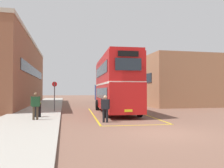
% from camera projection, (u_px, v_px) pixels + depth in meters
% --- Properties ---
extents(ground_plane, '(135.60, 135.60, 0.00)m').
position_uv_depth(ground_plane, '(105.00, 108.00, 24.30)').
color(ground_plane, brown).
extents(sidewalk_left, '(4.00, 57.60, 0.14)m').
position_uv_depth(sidewalk_left, '(43.00, 107.00, 25.30)').
color(sidewalk_left, '#A39E93').
rests_on(sidewalk_left, ground).
extents(brick_building_left, '(5.44, 25.25, 8.24)m').
position_uv_depth(brick_building_left, '(12.00, 73.00, 29.15)').
color(brick_building_left, brown).
rests_on(brick_building_left, ground).
extents(depot_building_right, '(8.17, 17.14, 6.16)m').
position_uv_depth(depot_building_right, '(161.00, 82.00, 33.06)').
color(depot_building_right, '#AD7A56').
rests_on(depot_building_right, ground).
extents(double_decker_bus, '(3.20, 10.04, 4.75)m').
position_uv_depth(double_decker_bus, '(115.00, 84.00, 19.44)').
color(double_decker_bus, black).
rests_on(double_decker_bus, ground).
extents(single_deck_bus, '(3.64, 9.58, 3.02)m').
position_uv_depth(single_deck_bus, '(110.00, 92.00, 35.72)').
color(single_deck_bus, black).
rests_on(single_deck_bus, ground).
extents(pedestrian_boarding, '(0.51, 0.39, 1.62)m').
position_uv_depth(pedestrian_boarding, '(105.00, 107.00, 13.69)').
color(pedestrian_boarding, black).
rests_on(pedestrian_boarding, ground).
extents(pedestrian_waiting_near, '(0.56, 0.28, 1.65)m').
position_uv_depth(pedestrian_waiting_near, '(36.00, 104.00, 13.81)').
color(pedestrian_waiting_near, '#473828').
rests_on(pedestrian_waiting_near, sidewalk_left).
extents(litter_bin, '(0.44, 0.44, 0.94)m').
position_uv_depth(litter_bin, '(38.00, 110.00, 15.26)').
color(litter_bin, black).
rests_on(litter_bin, sidewalk_left).
extents(bus_stop_sign, '(0.44, 0.12, 2.56)m').
position_uv_depth(bus_stop_sign, '(54.00, 93.00, 19.94)').
color(bus_stop_sign, '#4C4C51').
rests_on(bus_stop_sign, sidewalk_left).
extents(bay_marking_yellow, '(4.82, 12.14, 0.01)m').
position_uv_depth(bay_marking_yellow, '(120.00, 115.00, 17.52)').
color(bay_marking_yellow, gold).
rests_on(bay_marking_yellow, ground).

